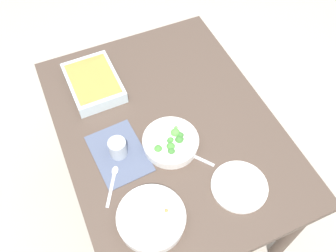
{
  "coord_description": "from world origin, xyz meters",
  "views": [
    {
      "loc": [
        0.82,
        -0.36,
        2.04
      ],
      "look_at": [
        0.0,
        0.0,
        0.74
      ],
      "focal_mm": 39.09,
      "sensor_mm": 36.0,
      "label": 1
    }
  ],
  "objects_px": {
    "side_plate": "(239,186)",
    "spoon_spare": "(113,180)",
    "spoon_by_stew": "(146,211)",
    "stew_bowl": "(151,218)",
    "baking_dish": "(93,82)",
    "spoon_by_broccoli": "(189,154)",
    "drink_cup": "(118,149)",
    "broccoli_bowl": "(171,142)"
  },
  "relations": [
    {
      "from": "side_plate",
      "to": "spoon_spare",
      "type": "xyz_separation_m",
      "value": [
        -0.22,
        -0.44,
        -0.0
      ]
    },
    {
      "from": "side_plate",
      "to": "spoon_by_stew",
      "type": "relative_size",
      "value": 1.25
    },
    {
      "from": "stew_bowl",
      "to": "baking_dish",
      "type": "xyz_separation_m",
      "value": [
        -0.7,
        0.0,
        0.0
      ]
    },
    {
      "from": "baking_dish",
      "to": "spoon_by_broccoli",
      "type": "height_order",
      "value": "baking_dish"
    },
    {
      "from": "spoon_by_broccoli",
      "to": "spoon_spare",
      "type": "distance_m",
      "value": 0.32
    },
    {
      "from": "drink_cup",
      "to": "side_plate",
      "type": "xyz_separation_m",
      "value": [
        0.33,
        0.38,
        -0.03
      ]
    },
    {
      "from": "stew_bowl",
      "to": "broccoli_bowl",
      "type": "height_order",
      "value": "broccoli_bowl"
    },
    {
      "from": "drink_cup",
      "to": "spoon_spare",
      "type": "relative_size",
      "value": 0.53
    },
    {
      "from": "stew_bowl",
      "to": "spoon_by_broccoli",
      "type": "distance_m",
      "value": 0.32
    },
    {
      "from": "spoon_by_stew",
      "to": "spoon_by_broccoli",
      "type": "distance_m",
      "value": 0.3
    },
    {
      "from": "spoon_by_broccoli",
      "to": "spoon_by_stew",
      "type": "bearing_deg",
      "value": -58.2
    },
    {
      "from": "broccoli_bowl",
      "to": "baking_dish",
      "type": "distance_m",
      "value": 0.48
    },
    {
      "from": "stew_bowl",
      "to": "side_plate",
      "type": "xyz_separation_m",
      "value": [
        0.01,
        0.36,
        -0.03
      ]
    },
    {
      "from": "baking_dish",
      "to": "side_plate",
      "type": "relative_size",
      "value": 1.38
    },
    {
      "from": "stew_bowl",
      "to": "drink_cup",
      "type": "relative_size",
      "value": 2.95
    },
    {
      "from": "spoon_by_stew",
      "to": "spoon_by_broccoli",
      "type": "relative_size",
      "value": 1.17
    },
    {
      "from": "spoon_by_broccoli",
      "to": "baking_dish",
      "type": "bearing_deg",
      "value": -154.05
    },
    {
      "from": "stew_bowl",
      "to": "broccoli_bowl",
      "type": "xyz_separation_m",
      "value": [
        -0.27,
        0.2,
        -0.0
      ]
    },
    {
      "from": "broccoli_bowl",
      "to": "spoon_by_stew",
      "type": "bearing_deg",
      "value": -42.03
    },
    {
      "from": "spoon_by_broccoli",
      "to": "spoon_spare",
      "type": "bearing_deg",
      "value": -92.2
    },
    {
      "from": "stew_bowl",
      "to": "spoon_by_stew",
      "type": "relative_size",
      "value": 1.43
    },
    {
      "from": "drink_cup",
      "to": "baking_dish",
      "type": "bearing_deg",
      "value": 177.56
    },
    {
      "from": "broccoli_bowl",
      "to": "spoon_by_broccoli",
      "type": "relative_size",
      "value": 1.54
    },
    {
      "from": "drink_cup",
      "to": "spoon_by_stew",
      "type": "height_order",
      "value": "drink_cup"
    },
    {
      "from": "side_plate",
      "to": "spoon_by_stew",
      "type": "bearing_deg",
      "value": -98.25
    },
    {
      "from": "side_plate",
      "to": "baking_dish",
      "type": "bearing_deg",
      "value": -153.3
    },
    {
      "from": "side_plate",
      "to": "spoon_by_stew",
      "type": "distance_m",
      "value": 0.37
    },
    {
      "from": "broccoli_bowl",
      "to": "spoon_by_broccoli",
      "type": "bearing_deg",
      "value": 37.53
    },
    {
      "from": "drink_cup",
      "to": "spoon_spare",
      "type": "xyz_separation_m",
      "value": [
        0.11,
        -0.06,
        -0.03
      ]
    },
    {
      "from": "side_plate",
      "to": "stew_bowl",
      "type": "bearing_deg",
      "value": -91.7
    },
    {
      "from": "stew_bowl",
      "to": "broccoli_bowl",
      "type": "bearing_deg",
      "value": 143.75
    },
    {
      "from": "baking_dish",
      "to": "broccoli_bowl",
      "type": "bearing_deg",
      "value": 23.92
    },
    {
      "from": "baking_dish",
      "to": "spoon_spare",
      "type": "relative_size",
      "value": 1.89
    },
    {
      "from": "baking_dish",
      "to": "spoon_by_stew",
      "type": "bearing_deg",
      "value": -0.77
    },
    {
      "from": "broccoli_bowl",
      "to": "baking_dish",
      "type": "xyz_separation_m",
      "value": [
        -0.44,
        -0.19,
        0.0
      ]
    },
    {
      "from": "broccoli_bowl",
      "to": "side_plate",
      "type": "height_order",
      "value": "broccoli_bowl"
    },
    {
      "from": "baking_dish",
      "to": "side_plate",
      "type": "xyz_separation_m",
      "value": [
        0.71,
        0.36,
        -0.03
      ]
    },
    {
      "from": "broccoli_bowl",
      "to": "drink_cup",
      "type": "xyz_separation_m",
      "value": [
        -0.05,
        -0.21,
        0.01
      ]
    },
    {
      "from": "spoon_by_stew",
      "to": "spoon_by_broccoli",
      "type": "bearing_deg",
      "value": 121.8
    },
    {
      "from": "stew_bowl",
      "to": "spoon_spare",
      "type": "bearing_deg",
      "value": -160.44
    },
    {
      "from": "stew_bowl",
      "to": "broccoli_bowl",
      "type": "relative_size",
      "value": 1.08
    },
    {
      "from": "broccoli_bowl",
      "to": "drink_cup",
      "type": "bearing_deg",
      "value": -103.8
    }
  ]
}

